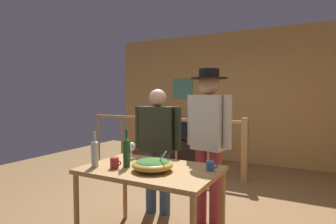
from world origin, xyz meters
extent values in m
plane|color=olive|center=(0.00, 0.00, 0.00)|extent=(8.12, 8.12, 0.00)
cube|color=tan|center=(0.00, 3.12, 1.39)|extent=(5.60, 0.10, 2.79)
cube|color=teal|center=(-1.15, 3.06, 1.58)|extent=(0.51, 0.03, 0.45)
cylinder|color=#B2844C|center=(-2.55, 1.76, 0.48)|extent=(0.04, 0.04, 0.96)
cylinder|color=#B2844C|center=(-1.92, 1.76, 0.48)|extent=(0.04, 0.04, 0.96)
cylinder|color=#B2844C|center=(-1.29, 1.76, 0.48)|extent=(0.04, 0.04, 0.96)
cylinder|color=#B2844C|center=(-0.67, 1.76, 0.48)|extent=(0.04, 0.04, 0.96)
cylinder|color=#B2844C|center=(-0.04, 1.76, 0.48)|extent=(0.04, 0.04, 0.96)
cylinder|color=#B2844C|center=(0.59, 1.76, 0.48)|extent=(0.04, 0.04, 0.96)
cube|color=#B2844C|center=(-0.98, 1.76, 0.99)|extent=(3.22, 0.07, 0.05)
cube|color=#B2844C|center=(0.59, 1.76, 0.53)|extent=(0.10, 0.10, 1.06)
cube|color=#38281E|center=(-1.07, 2.77, 0.21)|extent=(0.90, 0.40, 0.41)
cube|color=black|center=(-1.07, 2.77, 0.42)|extent=(0.20, 0.12, 0.02)
cylinder|color=black|center=(-1.07, 2.77, 0.47)|extent=(0.03, 0.03, 0.08)
cube|color=black|center=(-1.07, 2.74, 0.67)|extent=(0.56, 0.06, 0.32)
cube|color=black|center=(-1.07, 2.72, 0.67)|extent=(0.52, 0.01, 0.29)
cube|color=#B2844C|center=(0.25, -0.63, 0.74)|extent=(1.24, 0.82, 0.04)
cylinder|color=#B2844C|center=(-0.33, -1.00, 0.36)|extent=(0.05, 0.05, 0.72)
cylinder|color=#B2844C|center=(-0.33, -0.26, 0.36)|extent=(0.05, 0.05, 0.72)
cylinder|color=#B2844C|center=(0.83, -0.26, 0.36)|extent=(0.05, 0.05, 0.72)
ellipsoid|color=gold|center=(0.31, -0.71, 0.81)|extent=(0.37, 0.37, 0.10)
ellipsoid|color=#38702D|center=(0.31, -0.71, 0.83)|extent=(0.30, 0.30, 0.05)
cylinder|color=silver|center=(0.39, -0.71, 0.85)|extent=(0.14, 0.01, 0.19)
cylinder|color=silver|center=(-0.14, -0.40, 0.76)|extent=(0.08, 0.08, 0.01)
cylinder|color=silver|center=(-0.14, -0.40, 0.80)|extent=(0.01, 0.01, 0.08)
ellipsoid|color=silver|center=(-0.14, -0.40, 0.88)|extent=(0.09, 0.09, 0.10)
cylinder|color=#1E5628|center=(0.03, -0.71, 0.88)|extent=(0.07, 0.07, 0.25)
cone|color=#1E5628|center=(0.03, -0.71, 1.02)|extent=(0.07, 0.07, 0.03)
cylinder|color=#1E5628|center=(0.03, -0.71, 1.07)|extent=(0.03, 0.03, 0.07)
cylinder|color=silver|center=(-0.24, -0.84, 0.87)|extent=(0.07, 0.07, 0.23)
cone|color=silver|center=(-0.24, -0.84, 1.00)|extent=(0.07, 0.07, 0.03)
cylinder|color=silver|center=(-0.24, -0.84, 1.05)|extent=(0.03, 0.03, 0.07)
cylinder|color=#B7332D|center=(-0.04, -0.80, 0.81)|extent=(0.08, 0.08, 0.10)
torus|color=#B7332D|center=(0.01, -0.80, 0.81)|extent=(0.05, 0.01, 0.05)
cylinder|color=#3866B2|center=(0.77, -0.46, 0.80)|extent=(0.07, 0.07, 0.09)
torus|color=#3866B2|center=(0.81, -0.46, 0.80)|extent=(0.05, 0.01, 0.05)
cylinder|color=#3D5684|center=(0.02, 0.06, 0.38)|extent=(0.13, 0.13, 0.76)
cylinder|color=#3D5684|center=(-0.16, 0.04, 0.38)|extent=(0.13, 0.13, 0.76)
cube|color=#2D3323|center=(-0.07, 0.05, 1.03)|extent=(0.43, 0.28, 0.54)
cylinder|color=#2D3323|center=(0.17, 0.09, 1.04)|extent=(0.09, 0.09, 0.51)
cylinder|color=#2D3323|center=(-0.32, 0.01, 1.04)|extent=(0.09, 0.09, 0.51)
sphere|color=#D8A884|center=(-0.07, 0.05, 1.40)|extent=(0.21, 0.21, 0.21)
cylinder|color=#9E3842|center=(0.66, 0.04, 0.42)|extent=(0.13, 0.13, 0.84)
cylinder|color=#9E3842|center=(0.48, 0.06, 0.42)|extent=(0.13, 0.13, 0.84)
cube|color=beige|center=(0.57, 0.05, 1.14)|extent=(0.37, 0.27, 0.60)
cylinder|color=beige|center=(0.79, 0.01, 1.15)|extent=(0.09, 0.09, 0.57)
cylinder|color=beige|center=(0.35, 0.09, 1.15)|extent=(0.09, 0.09, 0.57)
sphere|color=tan|center=(0.57, 0.05, 1.55)|extent=(0.23, 0.23, 0.23)
cylinder|color=black|center=(0.57, 0.05, 1.61)|extent=(0.39, 0.39, 0.01)
cylinder|color=black|center=(0.57, 0.05, 1.66)|extent=(0.22, 0.22, 0.10)
camera|label=1|loc=(1.57, -2.78, 1.43)|focal=29.33mm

